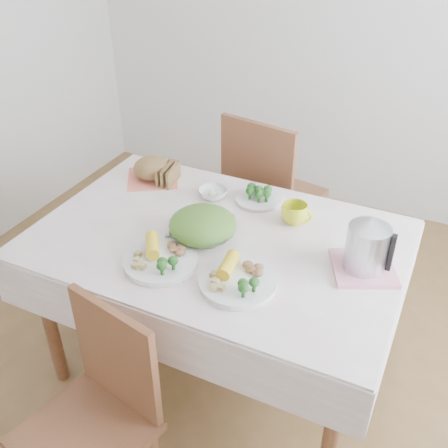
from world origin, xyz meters
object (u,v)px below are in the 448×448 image
at_px(electric_kettle, 368,244).
at_px(yellow_mug, 295,213).
at_px(dinner_plate_right, 238,282).
at_px(dinner_plate_left, 161,262).
at_px(chair_near, 83,427).
at_px(dining_table, 218,307).
at_px(salad_bowl, 203,232).
at_px(chair_far, 274,200).

bearing_deg(electric_kettle, yellow_mug, 153.71).
bearing_deg(yellow_mug, dinner_plate_right, -95.51).
height_order(yellow_mug, electric_kettle, electric_kettle).
relative_size(dinner_plate_left, dinner_plate_right, 1.00).
bearing_deg(yellow_mug, dinner_plate_left, -126.19).
bearing_deg(chair_near, dinner_plate_right, 73.66).
distance_m(dining_table, electric_kettle, 0.78).
distance_m(dinner_plate_left, electric_kettle, 0.77).
xyz_separation_m(salad_bowl, dinner_plate_right, (0.25, -0.21, -0.02)).
relative_size(chair_near, chair_far, 0.87).
xyz_separation_m(chair_near, electric_kettle, (0.70, 0.85, 0.42)).
bearing_deg(salad_bowl, chair_near, -94.14).
bearing_deg(dinner_plate_left, yellow_mug, 53.81).
distance_m(chair_near, chair_far, 1.66).
xyz_separation_m(chair_far, yellow_mug, (0.31, -0.62, 0.34)).
bearing_deg(dinner_plate_right, dinner_plate_left, -177.17).
xyz_separation_m(chair_near, chair_far, (0.04, 1.66, 0.00)).
bearing_deg(yellow_mug, chair_far, 116.61).
bearing_deg(dinner_plate_right, chair_far, 103.45).
xyz_separation_m(chair_far, dinner_plate_right, (0.26, -1.10, 0.31)).
height_order(dining_table, chair_near, chair_near).
relative_size(dinner_plate_right, yellow_mug, 2.47).
bearing_deg(yellow_mug, electric_kettle, -29.88).
height_order(chair_far, salad_bowl, chair_far).
bearing_deg(salad_bowl, dinner_plate_right, -39.74).
xyz_separation_m(chair_far, salad_bowl, (0.01, -0.89, 0.33)).
xyz_separation_m(chair_far, electric_kettle, (0.65, -0.81, 0.42)).
xyz_separation_m(chair_far, dinner_plate_left, (-0.05, -1.11, 0.31)).
xyz_separation_m(chair_near, dinner_plate_left, (-0.01, 0.55, 0.31)).
xyz_separation_m(dining_table, electric_kettle, (0.59, 0.04, 0.51)).
height_order(salad_bowl, electric_kettle, electric_kettle).
relative_size(chair_near, salad_bowl, 3.34).
height_order(chair_near, yellow_mug, chair_near).
relative_size(chair_near, yellow_mug, 7.49).
bearing_deg(chair_near, dining_table, 94.59).
relative_size(dining_table, chair_near, 1.61).
relative_size(dining_table, electric_kettle, 6.42).
bearing_deg(salad_bowl, dining_table, 32.93).
height_order(chair_near, salad_bowl, chair_near).
distance_m(dining_table, chair_near, 0.82).
distance_m(chair_near, dinner_plate_right, 0.72).
relative_size(dining_table, chair_far, 1.40).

